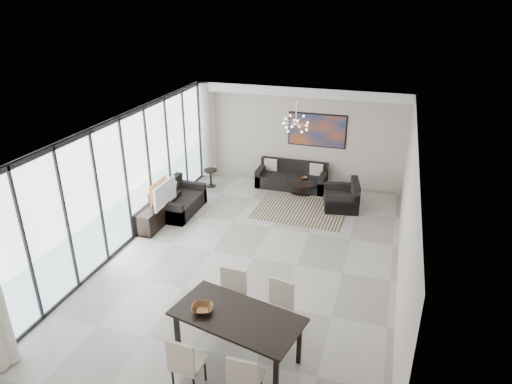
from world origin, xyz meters
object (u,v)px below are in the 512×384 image
at_px(tv_console, 158,212).
at_px(dining_table, 237,320).
at_px(coffee_table, 302,185).
at_px(sofa_main, 292,179).
at_px(television, 161,193).

distance_m(tv_console, dining_table, 5.10).
relative_size(coffee_table, sofa_main, 0.50).
distance_m(coffee_table, sofa_main, 0.47).
bearing_deg(television, tv_console, 74.15).
relative_size(sofa_main, tv_console, 1.18).
distance_m(sofa_main, dining_table, 6.97).
bearing_deg(television, coffee_table, -43.62).
relative_size(coffee_table, tv_console, 0.59).
height_order(sofa_main, dining_table, dining_table).
relative_size(sofa_main, dining_table, 0.94).
xyz_separation_m(tv_console, dining_table, (3.41, -3.76, 0.47)).
bearing_deg(tv_console, dining_table, -47.80).
bearing_deg(coffee_table, television, -134.54).
xyz_separation_m(tv_console, television, (0.16, -0.05, 0.55)).
height_order(sofa_main, tv_console, sofa_main).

